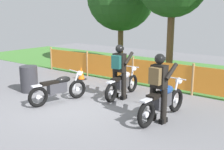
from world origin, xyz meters
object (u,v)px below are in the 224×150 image
motorcycle_lead (59,88)px  motorcycle_trailing (163,101)px  motorcycle_third (123,83)px  spare_drum (29,79)px  rider_third (119,69)px  rider_trailing (159,84)px  traffic_cone (81,73)px

motorcycle_lead → motorcycle_trailing: 3.14m
motorcycle_third → spare_drum: (-2.85, -1.45, -0.00)m
rider_third → spare_drum: bearing=108.6°
motorcycle_lead → motorcycle_third: bearing=-22.8°
motorcycle_trailing → spare_drum: bearing=100.1°
motorcycle_lead → motorcycle_third: 2.00m
motorcycle_third → rider_third: size_ratio=1.14×
rider_trailing → motorcycle_trailing: bearing=0.5°
rider_trailing → rider_third: 2.09m
motorcycle_lead → motorcycle_third: size_ratio=0.98×
motorcycle_third → motorcycle_trailing: bearing=-121.0°
motorcycle_trailing → rider_third: 2.06m
motorcycle_trailing → rider_third: rider_third is taller
traffic_cone → spare_drum: (-0.19, -2.33, 0.18)m
rider_third → traffic_cone: (-2.68, 1.08, -0.69)m
motorcycle_third → spare_drum: size_ratio=2.18×
motorcycle_third → rider_trailing: size_ratio=1.14×
rider_trailing → spare_drum: rider_trailing is taller
motorcycle_trailing → spare_drum: (-4.75, -0.52, -0.03)m
rider_trailing → spare_drum: size_ratio=1.92×
motorcycle_trailing → motorcycle_third: size_ratio=1.07×
rider_third → motorcycle_trailing: bearing=-115.9°
motorcycle_lead → motorcycle_third: (1.17, 1.62, 0.00)m
motorcycle_trailing → rider_trailing: size_ratio=1.21×
motorcycle_lead → motorcycle_trailing: bearing=-64.3°
motorcycle_lead → traffic_cone: (-1.50, 2.50, -0.18)m
motorcycle_trailing → motorcycle_lead: bearing=106.6°
rider_trailing → traffic_cone: 5.02m
motorcycle_third → traffic_cone: 2.81m
motorcycle_trailing → traffic_cone: (-4.55, 1.80, -0.21)m
traffic_cone → spare_drum: 2.34m
spare_drum → motorcycle_lead: bearing=-5.8°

